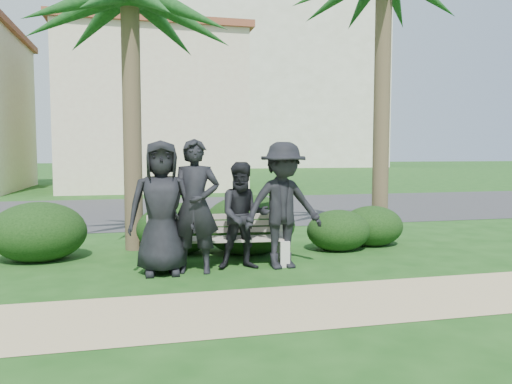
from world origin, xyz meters
TOP-DOWN VIEW (x-y plane):
  - ground at (0.00, 0.00)m, footprint 160.00×160.00m
  - footpath at (0.00, -1.80)m, footprint 30.00×1.60m
  - asphalt_street at (0.00, 8.00)m, footprint 160.00×8.00m
  - stucco_bldg_right at (-1.00, 18.00)m, footprint 8.40×8.40m
  - hotel_tower at (14.00, 55.00)m, footprint 26.00×18.00m
  - park_bench at (-0.57, 0.40)m, footprint 2.19×0.71m
  - man_a at (-1.42, 0.06)m, footprint 0.94×0.62m
  - man_b at (-0.95, 0.04)m, footprint 0.79×0.61m
  - man_c at (-0.22, 0.11)m, footprint 0.81×0.65m
  - man_d at (0.36, 0.03)m, footprint 1.28×0.82m
  - hedge_a at (-3.30, 1.45)m, footprint 1.49×1.23m
  - hedge_b at (-1.10, 1.53)m, footprint 1.37×1.13m
  - hedge_c at (-1.16, 1.49)m, footprint 0.99×0.82m
  - hedge_d at (0.11, 1.24)m, footprint 1.59×1.32m
  - hedge_e at (1.70, 1.11)m, footprint 1.14×0.94m
  - hedge_f at (2.50, 1.41)m, footprint 1.17×0.96m
  - hedge_extra at (0.19, 1.53)m, footprint 1.37×1.13m

SIDE VIEW (x-z plane):
  - ground at x=0.00m, z-range 0.00..0.00m
  - footpath at x=0.00m, z-range -0.01..0.01m
  - asphalt_street at x=0.00m, z-range -0.01..0.01m
  - hedge_c at x=-1.16m, z-range 0.00..0.65m
  - park_bench at x=-0.57m, z-range -0.04..0.71m
  - hedge_e at x=1.70m, z-range 0.00..0.74m
  - hedge_f at x=2.50m, z-range 0.00..0.76m
  - hedge_b at x=-1.10m, z-range 0.00..0.90m
  - hedge_extra at x=0.19m, z-range 0.00..0.90m
  - hedge_a at x=-3.30m, z-range 0.00..0.97m
  - hedge_d at x=0.11m, z-range 0.00..1.04m
  - man_c at x=-0.22m, z-range 0.00..1.59m
  - man_d at x=0.36m, z-range 0.00..1.88m
  - man_a at x=-1.42m, z-range 0.00..1.90m
  - man_b at x=-0.95m, z-range 0.00..1.92m
  - stucco_bldg_right at x=-1.00m, z-range 0.01..7.31m
  - hotel_tower at x=14.00m, z-range -5.24..32.06m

